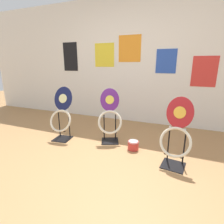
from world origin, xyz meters
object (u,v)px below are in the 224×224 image
object	(u,v)px
toilet_seat_display_crimson_swirl	(176,136)
paint_can	(133,145)
toilet_seat_display_navy_moon	(62,116)
toilet_seat_display_purple_note	(110,117)

from	to	relation	value
toilet_seat_display_crimson_swirl	paint_can	xyz separation A→B (m)	(-0.60, 0.22, -0.33)
toilet_seat_display_navy_moon	toilet_seat_display_crimson_swirl	bearing A→B (deg)	-4.97
toilet_seat_display_purple_note	toilet_seat_display_navy_moon	size ratio (longest dim) A/B	0.99
paint_can	toilet_seat_display_crimson_swirl	bearing A→B (deg)	-20.48
toilet_seat_display_crimson_swirl	toilet_seat_display_navy_moon	distance (m)	1.85
toilet_seat_display_crimson_swirl	paint_can	distance (m)	0.72
toilet_seat_display_purple_note	toilet_seat_display_navy_moon	xyz separation A→B (m)	(-0.80, -0.21, -0.00)
toilet_seat_display_crimson_swirl	toilet_seat_display_navy_moon	bearing A→B (deg)	175.03
paint_can	toilet_seat_display_navy_moon	bearing A→B (deg)	-177.09
toilet_seat_display_crimson_swirl	paint_can	bearing A→B (deg)	159.52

